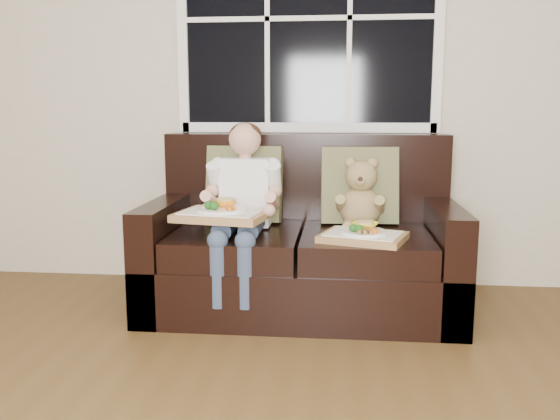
# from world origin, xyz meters

# --- Properties ---
(window_back) EXTENTS (1.62, 0.04, 1.37)m
(window_back) POSITION_xyz_m (0.09, 2.48, 1.65)
(window_back) COLOR black
(window_back) RESTS_ON room_walls
(loveseat) EXTENTS (1.70, 0.92, 0.96)m
(loveseat) POSITION_xyz_m (0.09, 2.02, 0.31)
(loveseat) COLOR black
(loveseat) RESTS_ON ground
(pillow_left) EXTENTS (0.45, 0.22, 0.45)m
(pillow_left) POSITION_xyz_m (-0.26, 2.17, 0.67)
(pillow_left) COLOR #5E623D
(pillow_left) RESTS_ON loveseat
(pillow_right) EXTENTS (0.45, 0.22, 0.45)m
(pillow_right) POSITION_xyz_m (0.41, 2.17, 0.67)
(pillow_right) COLOR #5E623D
(pillow_right) RESTS_ON loveseat
(child) EXTENTS (0.40, 0.60, 0.90)m
(child) POSITION_xyz_m (-0.22, 1.90, 0.65)
(child) COLOR white
(child) RESTS_ON loveseat
(teddy_bear) EXTENTS (0.25, 0.31, 0.41)m
(teddy_bear) POSITION_xyz_m (0.42, 2.06, 0.61)
(teddy_bear) COLOR #A08954
(teddy_bear) RESTS_ON loveseat
(tray_left) EXTENTS (0.51, 0.42, 0.10)m
(tray_left) POSITION_xyz_m (-0.30, 1.72, 0.58)
(tray_left) COLOR #A38049
(tray_left) RESTS_ON child
(tray_right) EXTENTS (0.48, 0.42, 0.09)m
(tray_right) POSITION_xyz_m (0.42, 1.71, 0.48)
(tray_right) COLOR #A38049
(tray_right) RESTS_ON loveseat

